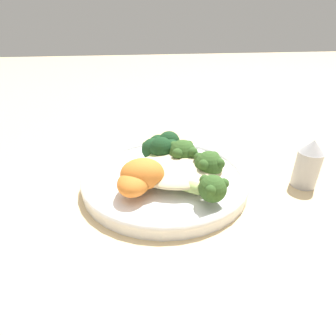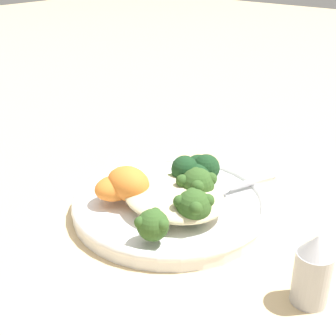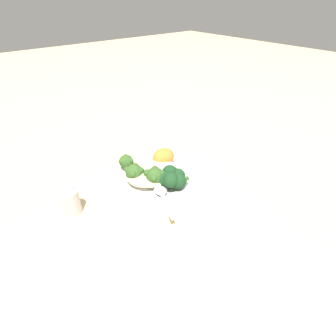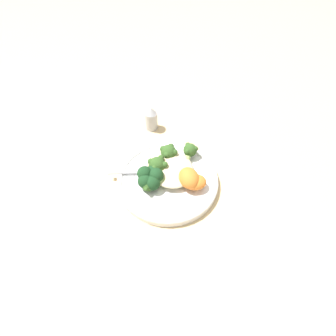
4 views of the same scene
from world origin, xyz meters
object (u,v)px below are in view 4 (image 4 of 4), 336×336
at_px(kale_tuft, 150,177).
at_px(broccoli_stalk_1, 170,155).
at_px(sweet_potato_chunk_0, 195,182).
at_px(spoon, 141,171).
at_px(plate, 166,180).
at_px(broccoli_stalk_2, 159,166).
at_px(broccoli_stalk_0, 188,156).
at_px(broccoli_stalk_3, 158,184).
at_px(salt_shaker, 151,118).
at_px(quinoa_mound, 170,168).
at_px(sweet_potato_chunk_1, 189,178).

bearing_deg(kale_tuft, broccoli_stalk_1, 123.05).
distance_m(sweet_potato_chunk_0, spoon, 0.14).
relative_size(plate, sweet_potato_chunk_0, 4.66).
xyz_separation_m(broccoli_stalk_1, broccoli_stalk_2, (0.02, -0.04, 0.00)).
distance_m(broccoli_stalk_0, sweet_potato_chunk_0, 0.08).
bearing_deg(sweet_potato_chunk_0, kale_tuft, -119.81).
bearing_deg(plate, broccoli_stalk_3, -60.20).
bearing_deg(plate, spoon, -129.50).
bearing_deg(sweet_potato_chunk_0, spoon, -131.76).
relative_size(broccoli_stalk_0, salt_shaker, 1.28).
relative_size(broccoli_stalk_1, kale_tuft, 1.83).
relative_size(broccoli_stalk_0, broccoli_stalk_1, 0.82).
bearing_deg(broccoli_stalk_3, spoon, -67.71).
distance_m(broccoli_stalk_2, kale_tuft, 0.04).
height_order(quinoa_mound, broccoli_stalk_0, broccoli_stalk_0).
bearing_deg(kale_tuft, broccoli_stalk_0, 103.91).
xyz_separation_m(kale_tuft, spoon, (-0.04, -0.01, -0.02)).
xyz_separation_m(sweet_potato_chunk_1, salt_shaker, (-0.24, 0.00, -0.01)).
height_order(broccoli_stalk_3, spoon, broccoli_stalk_3).
bearing_deg(sweet_potato_chunk_1, sweet_potato_chunk_0, 39.70).
relative_size(kale_tuft, spoon, 0.58).
bearing_deg(sweet_potato_chunk_0, salt_shaker, -178.31).
bearing_deg(quinoa_mound, sweet_potato_chunk_1, 23.28).
height_order(broccoli_stalk_1, sweet_potato_chunk_1, sweet_potato_chunk_1).
bearing_deg(broccoli_stalk_2, broccoli_stalk_3, 120.18).
bearing_deg(broccoli_stalk_2, salt_shaker, -50.11).
bearing_deg(spoon, broccoli_stalk_1, -152.41).
relative_size(broccoli_stalk_3, sweet_potato_chunk_1, 1.63).
height_order(plate, broccoli_stalk_2, broccoli_stalk_2).
distance_m(broccoli_stalk_2, broccoli_stalk_3, 0.05).
xyz_separation_m(sweet_potato_chunk_1, kale_tuft, (-0.04, -0.08, -0.00)).
xyz_separation_m(sweet_potato_chunk_0, kale_tuft, (-0.05, -0.09, 0.01)).
distance_m(kale_tuft, spoon, 0.04).
xyz_separation_m(plate, sweet_potato_chunk_0, (0.05, 0.05, 0.03)).
bearing_deg(spoon, plate, 162.88).
height_order(quinoa_mound, sweet_potato_chunk_1, sweet_potato_chunk_1).
distance_m(broccoli_stalk_0, broccoli_stalk_2, 0.08).
relative_size(quinoa_mound, spoon, 1.18).
xyz_separation_m(broccoli_stalk_2, salt_shaker, (-0.18, 0.05, -0.01)).
bearing_deg(broccoli_stalk_2, sweet_potato_chunk_0, -175.08).
height_order(broccoli_stalk_0, sweet_potato_chunk_0, broccoli_stalk_0).
height_order(broccoli_stalk_0, broccoli_stalk_1, broccoli_stalk_1).
relative_size(plate, quinoa_mound, 1.92).
height_order(quinoa_mound, broccoli_stalk_3, broccoli_stalk_3).
xyz_separation_m(broccoli_stalk_3, kale_tuft, (-0.02, -0.01, 0.01)).
height_order(spoon, salt_shaker, salt_shaker).
distance_m(kale_tuft, salt_shaker, 0.22).
relative_size(sweet_potato_chunk_1, salt_shaker, 0.78).
xyz_separation_m(plate, broccoli_stalk_0, (-0.03, 0.07, 0.03)).
bearing_deg(sweet_potato_chunk_0, quinoa_mound, -153.29).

